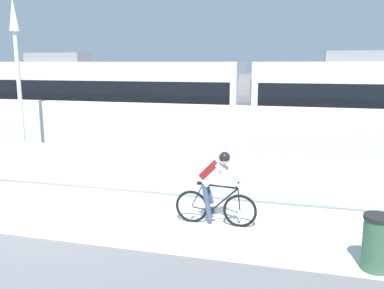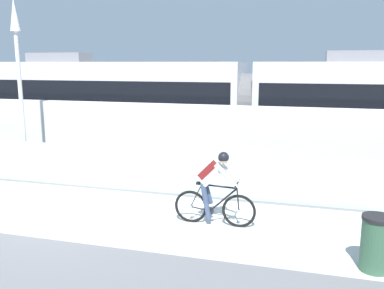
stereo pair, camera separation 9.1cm
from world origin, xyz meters
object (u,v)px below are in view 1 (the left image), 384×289
Objects in this scene: cyclist_on_bike at (215,189)px; lamp_post_antenna at (18,67)px; tram at (248,105)px; trash_bin at (377,243)px.

cyclist_on_bike is 0.34× the size of lamp_post_antenna.
tram is at bearing 37.89° from lamp_post_antenna.
lamp_post_antenna is at bearing 161.08° from cyclist_on_bike.
lamp_post_antenna is 5.42× the size of trash_bin.
lamp_post_antenna is at bearing -142.11° from tram.
lamp_post_antenna is at bearing 159.89° from trash_bin.
tram is 12.75× the size of cyclist_on_bike.
cyclist_on_bike is (0.24, -6.85, -1.09)m from tram.
lamp_post_antenna is (-6.04, -4.70, 1.40)m from tram.
cyclist_on_bike is 7.09m from lamp_post_antenna.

